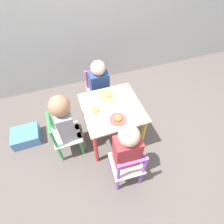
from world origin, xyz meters
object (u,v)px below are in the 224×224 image
object	(u,v)px
child_back	(99,84)
chair_purple	(127,166)
chair_green	(65,136)
plate_front	(118,119)
plate_left	(96,110)
kids_table	(112,113)
child_left	(66,121)
chair_pink	(98,92)
plate_back	(107,95)
child_front	(126,149)
storage_bin	(26,136)

from	to	relation	value
child_back	chair_purple	bearing A→B (deg)	-92.19
chair_green	chair_purple	size ratio (longest dim) A/B	1.00
plate_front	plate_left	bearing A→B (deg)	135.00
kids_table	child_left	size ratio (longest dim) A/B	0.73
chair_pink	plate_front	world-z (taller)	plate_front
child_back	plate_front	size ratio (longest dim) A/B	4.52
chair_pink	child_back	xyz separation A→B (m)	(0.00, -0.06, 0.16)
chair_pink	plate_left	size ratio (longest dim) A/B	3.33
kids_table	child_left	world-z (taller)	child_left
kids_table	plate_left	size ratio (longest dim) A/B	3.57
chair_pink	plate_back	xyz separation A→B (m)	(0.01, -0.33, 0.24)
chair_green	plate_back	bearing A→B (deg)	-72.27
plate_back	kids_table	bearing A→B (deg)	-90.00
chair_pink	plate_back	size ratio (longest dim) A/B	2.60
kids_table	child_front	world-z (taller)	child_front
kids_table	chair_purple	bearing A→B (deg)	-93.48
child_back	plate_back	distance (m)	0.28
chair_green	child_front	world-z (taller)	child_front
child_left	plate_left	world-z (taller)	child_left
plate_left	plate_front	size ratio (longest dim) A/B	0.99
storage_bin	kids_table	bearing A→B (deg)	-15.45
plate_left	storage_bin	bearing A→B (deg)	161.49
kids_table	plate_left	distance (m)	0.18
plate_front	kids_table	bearing A→B (deg)	90.00
plate_back	plate_front	size ratio (longest dim) A/B	1.27
chair_green	plate_back	size ratio (longest dim) A/B	2.60
child_left	chair_pink	bearing A→B (deg)	-41.48
chair_purple	child_front	world-z (taller)	child_front
child_front	plate_back	size ratio (longest dim) A/B	3.78
child_back	plate_back	size ratio (longest dim) A/B	3.55
chair_pink	kids_table	bearing A→B (deg)	-90.00
chair_purple	child_front	bearing A→B (deg)	-90.00
kids_table	chair_pink	distance (m)	0.51
chair_green	plate_front	world-z (taller)	plate_front
child_back	chair_pink	bearing A→B (deg)	90.00
chair_green	child_left	distance (m)	0.22
kids_table	chair_purple	world-z (taller)	chair_purple
plate_back	storage_bin	world-z (taller)	plate_back
chair_purple	child_left	bearing A→B (deg)	-46.79
chair_pink	plate_back	world-z (taller)	plate_back
plate_back	child_left	bearing A→B (deg)	-159.04
plate_left	plate_front	world-z (taller)	same
chair_green	plate_back	distance (m)	0.56
child_front	plate_front	distance (m)	0.27
kids_table	storage_bin	world-z (taller)	kids_table
child_back	storage_bin	world-z (taller)	child_back
chair_purple	plate_left	distance (m)	0.55
storage_bin	chair_green	bearing A→B (deg)	-31.91
chair_pink	chair_purple	world-z (taller)	same
child_left	child_front	distance (m)	0.58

